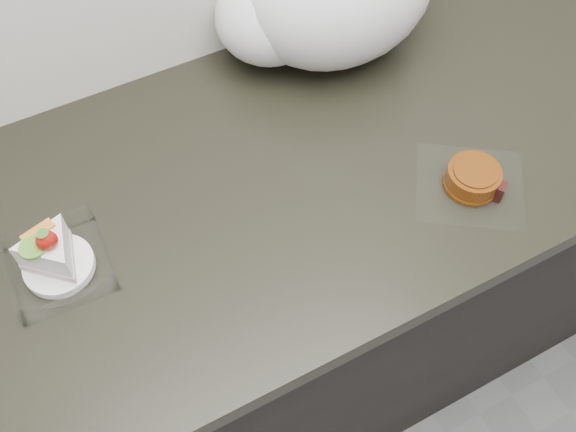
% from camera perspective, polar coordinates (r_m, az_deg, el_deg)
% --- Properties ---
extents(counter, '(2.04, 0.64, 0.90)m').
position_cam_1_polar(counter, '(1.42, -1.84, -7.72)').
color(counter, black).
rests_on(counter, ground).
extents(cake_tray, '(0.15, 0.15, 0.11)m').
position_cam_1_polar(cake_tray, '(0.98, -19.97, -3.65)').
color(cake_tray, white).
rests_on(cake_tray, counter).
extents(mooncake_wrap, '(0.23, 0.23, 0.04)m').
position_cam_1_polar(mooncake_wrap, '(1.06, 16.13, 3.10)').
color(mooncake_wrap, white).
rests_on(mooncake_wrap, counter).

